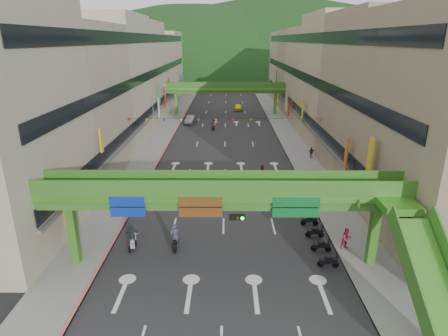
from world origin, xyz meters
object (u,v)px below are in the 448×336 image
(pedestrian_red, at_px, (346,240))
(car_silver, at_px, (191,120))
(scooter_rider_near, at_px, (175,238))
(overpass_near, at_px, (236,204))
(car_yellow, at_px, (238,107))
(scooter_rider_mid, at_px, (262,172))

(pedestrian_red, bearing_deg, car_silver, 94.46)
(scooter_rider_near, xyz_separation_m, pedestrian_red, (13.63, -0.05, -0.17))
(overpass_near, relative_size, pedestrian_red, 16.00)
(car_silver, relative_size, car_yellow, 1.09)
(car_yellow, relative_size, pedestrian_red, 2.46)
(overpass_near, relative_size, car_silver, 5.98)
(car_yellow, height_order, pedestrian_red, pedestrian_red)
(overpass_near, xyz_separation_m, scooter_rider_mid, (3.64, 18.67, -4.27))
(scooter_rider_near, bearing_deg, car_silver, 93.81)
(scooter_rider_near, relative_size, scooter_rider_mid, 1.19)
(car_silver, bearing_deg, overpass_near, -74.47)
(overpass_near, relative_size, scooter_rider_near, 12.78)
(overpass_near, relative_size, scooter_rider_mid, 15.19)
(scooter_rider_mid, height_order, car_yellow, scooter_rider_mid)
(scooter_rider_near, xyz_separation_m, car_silver, (-3.17, 47.69, -0.27))
(car_yellow, bearing_deg, scooter_rider_mid, -86.44)
(scooter_rider_near, relative_size, car_silver, 0.47)
(overpass_near, bearing_deg, car_yellow, 88.19)
(scooter_rider_near, height_order, car_yellow, scooter_rider_near)
(overpass_near, height_order, car_yellow, overpass_near)
(pedestrian_red, bearing_deg, scooter_rider_mid, 93.12)
(overpass_near, distance_m, scooter_rider_near, 6.86)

